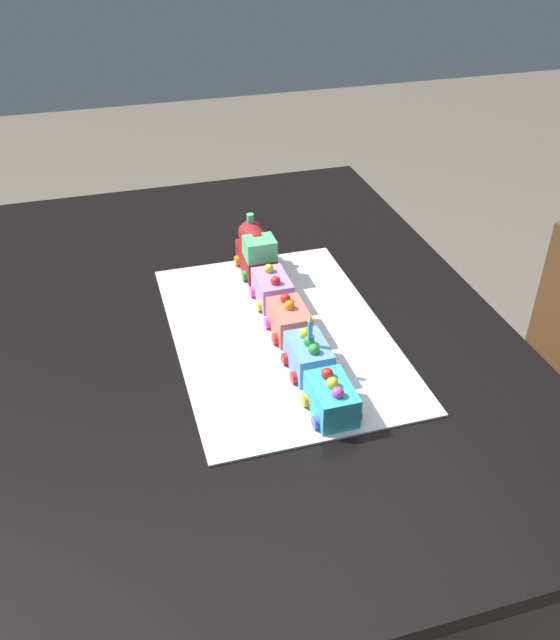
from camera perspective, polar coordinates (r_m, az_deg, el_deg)
The scene contains 9 objects.
ground_plane at distance 1.87m, azimuth -2.44°, elevation -19.02°, with size 8.00×8.00×0.00m, color #6B6054.
dining_table at distance 1.41m, azimuth -3.06°, elevation -3.49°, with size 1.40×1.00×0.74m.
cake_board at distance 1.30m, azimuth 0.00°, elevation -1.16°, with size 0.60×0.40×0.00m, color silver.
cake_locomotive at distance 1.48m, azimuth -2.03°, elevation 5.77°, with size 0.14×0.08×0.12m.
cake_car_flatbed_lavender at distance 1.38m, azimuth -0.66°, elevation 2.65°, with size 0.10×0.08×0.07m.
cake_car_tanker_coral at distance 1.28m, azimuth 0.77°, elevation 0.00°, with size 0.10×0.08×0.07m.
cake_car_gondola_sky_blue at distance 1.19m, azimuth 2.43°, elevation -3.06°, with size 0.10×0.08×0.07m.
cake_car_caboose_turquoise at distance 1.11m, azimuth 4.36°, elevation -6.62°, with size 0.10×0.08×0.07m.
birthday_candle at distance 1.15m, azimuth 2.57°, elevation -0.58°, with size 0.01×0.01×0.05m.
Camera 1 is at (1.09, -0.24, 1.50)m, focal length 37.97 mm.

